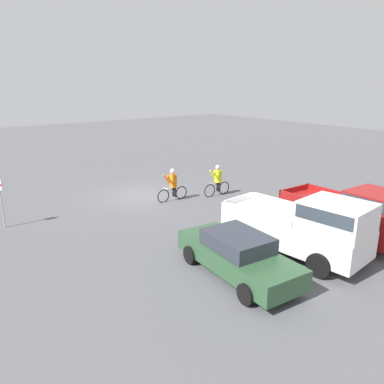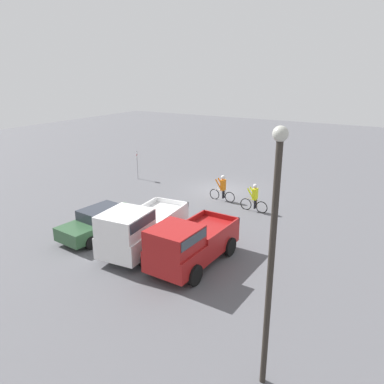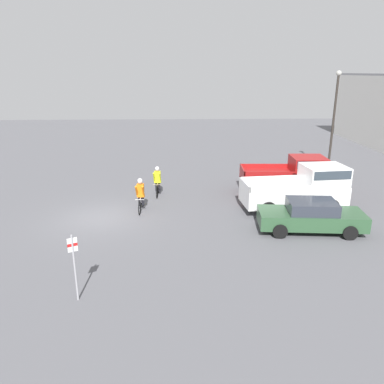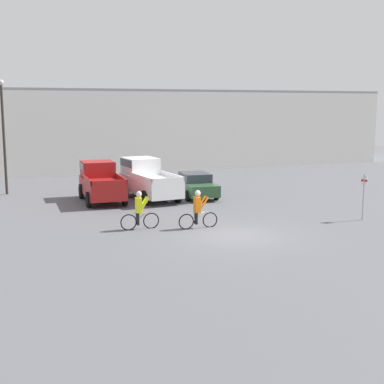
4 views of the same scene
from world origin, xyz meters
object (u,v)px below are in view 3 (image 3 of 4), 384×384
Objects in this scene: lamppost at (334,114)px; fire_lane_sign at (74,261)px; cyclist_0 at (141,194)px; pickup_truck_0 at (290,174)px; pickup_truck_1 at (303,187)px; cyclist_1 at (158,181)px; sedan_0 at (311,216)px.

fire_lane_sign is at bearing -42.11° from lamppost.
fire_lane_sign is at bearing -9.00° from cyclist_0.
cyclist_0 is at bearing -72.92° from pickup_truck_0.
pickup_truck_1 reaches higher than cyclist_1.
lamppost reaches higher than cyclist_0.
sedan_0 is at bearing 52.59° from cyclist_1.
cyclist_1 is (-5.45, -7.13, 0.14)m from sedan_0.
pickup_truck_0 reaches higher than cyclist_1.
fire_lane_sign is at bearing -42.67° from pickup_truck_0.
pickup_truck_0 is 7.78m from cyclist_1.
sedan_0 is at bearing 118.85° from fire_lane_sign.
fire_lane_sign is at bearing -50.77° from pickup_truck_1.
cyclist_0 is at bearing -110.61° from sedan_0.
fire_lane_sign is (7.89, -9.66, 0.18)m from pickup_truck_1.
sedan_0 is 12.14m from lamppost.
pickup_truck_1 is 2.93m from sedan_0.
pickup_truck_1 is 8.08m from cyclist_1.
cyclist_0 is 1.05× the size of cyclist_1.
lamppost is at bearing 154.87° from sedan_0.
pickup_truck_1 is at bearing -2.77° from pickup_truck_0.
pickup_truck_1 is (2.74, -0.13, 0.05)m from pickup_truck_0.
fire_lane_sign reaches higher than sedan_0.
lamppost is (-7.60, 12.83, 3.20)m from cyclist_0.
lamppost is at bearing 139.13° from pickup_truck_0.
pickup_truck_1 is at bearing 169.78° from sedan_0.
cyclist_0 is 2.60m from cyclist_1.
cyclist_0 is at bearing -90.79° from pickup_truck_1.
cyclist_0 reaches higher than cyclist_1.
cyclist_1 is (0.13, -7.78, -0.27)m from pickup_truck_0.
cyclist_1 is at bearing 163.32° from cyclist_0.
pickup_truck_0 is 14.45m from fire_lane_sign.
pickup_truck_1 is 2.42× the size of fire_lane_sign.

